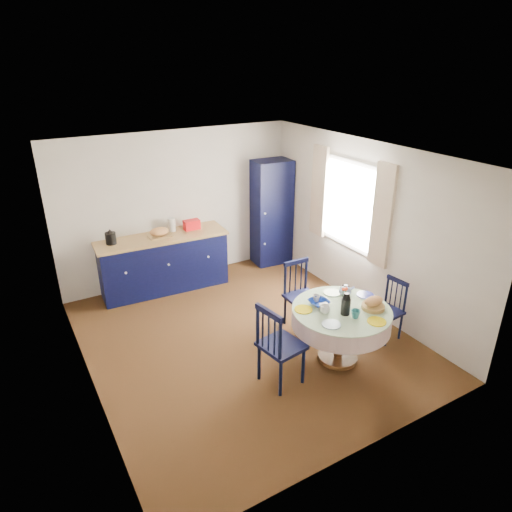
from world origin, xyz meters
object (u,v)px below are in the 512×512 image
(mug_a, at_px, (325,309))
(mug_c, at_px, (345,290))
(chair_far, at_px, (301,295))
(mug_d, at_px, (316,298))
(cobalt_bowl, at_px, (319,303))
(dining_table, at_px, (342,317))
(kitchen_counter, at_px, (163,262))
(mug_b, at_px, (355,314))
(chair_right, at_px, (388,309))
(chair_left, at_px, (279,345))
(pantry_cabinet, at_px, (271,213))

(mug_a, height_order, mug_c, mug_c)
(mug_c, bearing_deg, chair_far, 111.92)
(mug_d, height_order, cobalt_bowl, mug_d)
(dining_table, bearing_deg, kitchen_counter, 112.72)
(dining_table, distance_m, mug_b, 0.29)
(chair_right, height_order, mug_b, chair_right)
(chair_far, distance_m, mug_c, 0.72)
(kitchen_counter, relative_size, mug_d, 22.13)
(chair_left, relative_size, cobalt_bowl, 4.23)
(mug_c, bearing_deg, mug_d, 177.47)
(chair_left, relative_size, mug_d, 10.97)
(pantry_cabinet, bearing_deg, mug_d, -105.96)
(kitchen_counter, relative_size, mug_c, 16.30)
(kitchen_counter, distance_m, chair_left, 2.97)
(pantry_cabinet, distance_m, mug_b, 3.34)
(pantry_cabinet, xyz_separation_m, mug_a, (-1.09, -2.95, -0.17))
(chair_right, xyz_separation_m, mug_b, (-0.89, -0.31, 0.35))
(mug_b, xyz_separation_m, cobalt_bowl, (-0.18, 0.46, -0.02))
(dining_table, relative_size, chair_far, 1.25)
(pantry_cabinet, relative_size, dining_table, 1.57)
(kitchen_counter, distance_m, mug_b, 3.43)
(mug_d, bearing_deg, dining_table, -61.63)
(mug_b, bearing_deg, mug_d, 106.57)
(chair_right, height_order, mug_a, chair_right)
(kitchen_counter, relative_size, mug_a, 17.16)
(chair_left, bearing_deg, chair_right, -96.88)
(mug_b, height_order, mug_c, same)
(chair_far, bearing_deg, mug_b, -90.56)
(pantry_cabinet, xyz_separation_m, chair_far, (-0.82, -2.09, -0.46))
(chair_far, xyz_separation_m, mug_a, (-0.28, -0.86, 0.29))
(pantry_cabinet, bearing_deg, cobalt_bowl, -105.77)
(dining_table, distance_m, cobalt_bowl, 0.33)
(cobalt_bowl, bearing_deg, chair_far, 71.90)
(chair_far, relative_size, mug_d, 10.16)
(chair_far, xyz_separation_m, mug_c, (0.25, -0.61, 0.29))
(mug_c, bearing_deg, cobalt_bowl, -172.21)
(chair_far, bearing_deg, kitchen_counter, 123.17)
(chair_left, height_order, cobalt_bowl, chair_left)
(chair_right, xyz_separation_m, mug_d, (-1.05, 0.24, 0.35))
(kitchen_counter, xyz_separation_m, cobalt_bowl, (1.05, -2.73, 0.28))
(dining_table, height_order, chair_left, chair_left)
(mug_c, bearing_deg, dining_table, -134.11)
(pantry_cabinet, height_order, mug_c, pantry_cabinet)
(pantry_cabinet, xyz_separation_m, cobalt_bowl, (-1.04, -2.77, -0.19))
(mug_a, relative_size, mug_b, 1.11)
(chair_far, height_order, mug_b, chair_far)
(chair_left, bearing_deg, cobalt_bowl, -82.15)
(chair_far, xyz_separation_m, mug_d, (-0.20, -0.59, 0.28))
(kitchen_counter, distance_m, mug_a, 3.09)
(dining_table, relative_size, mug_b, 10.94)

